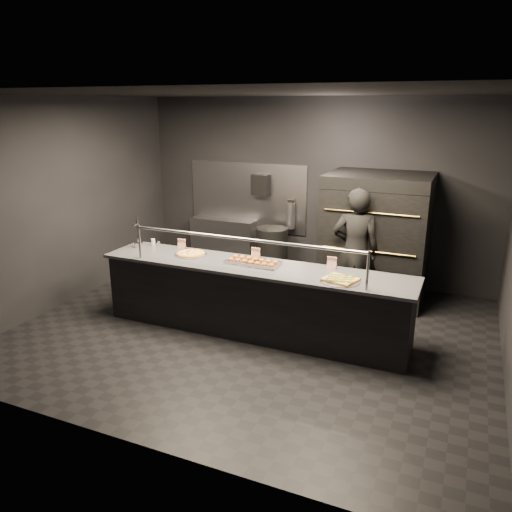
% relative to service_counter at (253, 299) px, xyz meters
% --- Properties ---
extents(room, '(6.04, 6.00, 3.00)m').
position_rel_service_counter_xyz_m(room, '(-0.02, 0.05, 1.03)').
color(room, black).
rests_on(room, ground).
extents(service_counter, '(4.10, 0.78, 1.37)m').
position_rel_service_counter_xyz_m(service_counter, '(0.00, 0.00, 0.00)').
color(service_counter, black).
rests_on(service_counter, ground).
extents(pizza_oven, '(1.50, 1.23, 1.91)m').
position_rel_service_counter_xyz_m(pizza_oven, '(1.20, 1.90, 0.50)').
color(pizza_oven, black).
rests_on(pizza_oven, ground).
extents(prep_shelf, '(1.20, 0.35, 0.90)m').
position_rel_service_counter_xyz_m(prep_shelf, '(-1.60, 2.32, -0.01)').
color(prep_shelf, '#99999E').
rests_on(prep_shelf, ground).
extents(towel_dispenser, '(0.30, 0.20, 0.35)m').
position_rel_service_counter_xyz_m(towel_dispenser, '(-0.90, 2.39, 1.09)').
color(towel_dispenser, black).
rests_on(towel_dispenser, room).
extents(fire_extinguisher, '(0.14, 0.14, 0.51)m').
position_rel_service_counter_xyz_m(fire_extinguisher, '(-0.35, 2.40, 0.60)').
color(fire_extinguisher, '#B2B2B7').
rests_on(fire_extinguisher, room).
extents(beer_tap, '(0.12, 0.18, 0.48)m').
position_rel_service_counter_xyz_m(beer_tap, '(-1.83, 0.11, 0.59)').
color(beer_tap, silver).
rests_on(beer_tap, service_counter).
extents(round_pizza, '(0.44, 0.44, 0.03)m').
position_rel_service_counter_xyz_m(round_pizza, '(-0.96, 0.09, 0.47)').
color(round_pizza, silver).
rests_on(round_pizza, service_counter).
extents(slider_tray_a, '(0.49, 0.42, 0.07)m').
position_rel_service_counter_xyz_m(slider_tray_a, '(-0.17, 0.07, 0.48)').
color(slider_tray_a, silver).
rests_on(slider_tray_a, service_counter).
extents(slider_tray_b, '(0.42, 0.32, 0.07)m').
position_rel_service_counter_xyz_m(slider_tray_b, '(0.12, 0.05, 0.48)').
color(slider_tray_b, silver).
rests_on(slider_tray_b, service_counter).
extents(square_pizza, '(0.45, 0.45, 0.05)m').
position_rel_service_counter_xyz_m(square_pizza, '(1.17, -0.15, 0.47)').
color(square_pizza, silver).
rests_on(square_pizza, service_counter).
extents(condiment_jar, '(0.15, 0.06, 0.10)m').
position_rel_service_counter_xyz_m(condiment_jar, '(-1.67, 0.28, 0.50)').
color(condiment_jar, silver).
rests_on(condiment_jar, service_counter).
extents(tent_cards, '(2.29, 0.04, 0.15)m').
position_rel_service_counter_xyz_m(tent_cards, '(-0.12, 0.28, 0.53)').
color(tent_cards, white).
rests_on(tent_cards, service_counter).
extents(trash_bin, '(0.53, 0.53, 0.89)m').
position_rel_service_counter_xyz_m(trash_bin, '(-0.55, 2.06, -0.02)').
color(trash_bin, black).
rests_on(trash_bin, ground).
extents(worker, '(0.72, 0.54, 1.80)m').
position_rel_service_counter_xyz_m(worker, '(1.04, 1.21, 0.44)').
color(worker, black).
rests_on(worker, ground).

